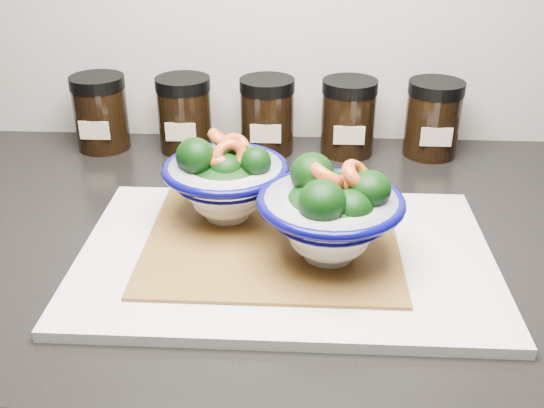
# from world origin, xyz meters

# --- Properties ---
(countertop) EXTENTS (3.50, 0.60, 0.04)m
(countertop) POSITION_xyz_m (0.00, 1.45, 0.88)
(countertop) COLOR black
(countertop) RESTS_ON cabinet
(cutting_board) EXTENTS (0.45, 0.30, 0.01)m
(cutting_board) POSITION_xyz_m (-0.03, 1.38, 0.91)
(cutting_board) COLOR silver
(cutting_board) RESTS_ON countertop
(bamboo_mat) EXTENTS (0.28, 0.24, 0.00)m
(bamboo_mat) POSITION_xyz_m (-0.04, 1.40, 0.91)
(bamboo_mat) COLOR olive
(bamboo_mat) RESTS_ON cutting_board
(bowl_left) EXTENTS (0.15, 0.15, 0.11)m
(bowl_left) POSITION_xyz_m (-0.10, 1.45, 0.96)
(bowl_left) COLOR white
(bowl_left) RESTS_ON bamboo_mat
(bowl_right) EXTENTS (0.15, 0.15, 0.12)m
(bowl_right) POSITION_xyz_m (0.02, 1.37, 0.97)
(bowl_right) COLOR white
(bowl_right) RESTS_ON bamboo_mat
(spice_jar_a) EXTENTS (0.08, 0.08, 0.11)m
(spice_jar_a) POSITION_xyz_m (-0.32, 1.69, 0.96)
(spice_jar_a) COLOR black
(spice_jar_a) RESTS_ON countertop
(spice_jar_b) EXTENTS (0.08, 0.08, 0.11)m
(spice_jar_b) POSITION_xyz_m (-0.19, 1.69, 0.96)
(spice_jar_b) COLOR black
(spice_jar_b) RESTS_ON countertop
(spice_jar_c) EXTENTS (0.08, 0.08, 0.11)m
(spice_jar_c) POSITION_xyz_m (-0.07, 1.69, 0.96)
(spice_jar_c) COLOR black
(spice_jar_c) RESTS_ON countertop
(spice_jar_d) EXTENTS (0.08, 0.08, 0.11)m
(spice_jar_d) POSITION_xyz_m (0.05, 1.69, 0.96)
(spice_jar_d) COLOR black
(spice_jar_d) RESTS_ON countertop
(spice_jar_e) EXTENTS (0.08, 0.08, 0.11)m
(spice_jar_e) POSITION_xyz_m (0.18, 1.69, 0.96)
(spice_jar_e) COLOR black
(spice_jar_e) RESTS_ON countertop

